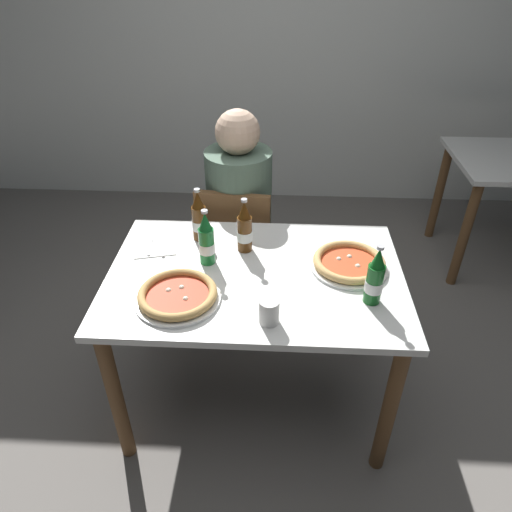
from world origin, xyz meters
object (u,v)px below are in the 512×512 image
(beer_bottle_left, at_px, (206,241))
(beer_bottle_right, at_px, (199,218))
(dining_table_main, at_px, (255,295))
(napkin_with_cutlery, at_px, (155,245))
(pizza_margherita_near, at_px, (349,263))
(pizza_marinara_far, at_px, (178,295))
(beer_bottle_extra, at_px, (245,229))
(paper_cup, at_px, (269,311))
(beer_bottle_center, at_px, (375,279))
(diner_seated, at_px, (240,224))
(chair_behind_table, at_px, (238,245))

(beer_bottle_left, bearing_deg, beer_bottle_right, 107.78)
(dining_table_main, height_order, napkin_with_cutlery, napkin_with_cutlery)
(pizza_margherita_near, height_order, pizza_marinara_far, same)
(pizza_margherita_near, bearing_deg, dining_table_main, -170.77)
(pizza_marinara_far, bearing_deg, pizza_margherita_near, 20.08)
(pizza_marinara_far, distance_m, beer_bottle_extra, 0.43)
(napkin_with_cutlery, relative_size, paper_cup, 2.30)
(beer_bottle_center, bearing_deg, pizza_marinara_far, -177.62)
(beer_bottle_left, height_order, beer_bottle_extra, same)
(beer_bottle_center, bearing_deg, napkin_with_cutlery, 159.92)
(beer_bottle_extra, bearing_deg, diner_seated, 97.70)
(beer_bottle_extra, bearing_deg, pizza_margherita_near, -13.86)
(diner_seated, distance_m, beer_bottle_extra, 0.56)
(pizza_marinara_far, bearing_deg, beer_bottle_extra, 57.08)
(diner_seated, distance_m, napkin_with_cutlery, 0.61)
(chair_behind_table, height_order, beer_bottle_center, beer_bottle_center)
(beer_bottle_right, relative_size, paper_cup, 2.60)
(diner_seated, distance_m, paper_cup, 0.99)
(chair_behind_table, xyz_separation_m, beer_bottle_center, (0.57, -0.76, 0.37))
(beer_bottle_right, distance_m, napkin_with_cutlery, 0.23)
(beer_bottle_left, bearing_deg, napkin_with_cutlery, 156.56)
(dining_table_main, bearing_deg, napkin_with_cutlery, 158.65)
(beer_bottle_center, bearing_deg, diner_seated, 124.87)
(beer_bottle_right, bearing_deg, dining_table_main, -43.70)
(chair_behind_table, distance_m, beer_bottle_center, 1.02)
(pizza_margherita_near, xyz_separation_m, pizza_marinara_far, (-0.66, -0.24, -0.00))
(diner_seated, distance_m, pizza_marinara_far, 0.88)
(beer_bottle_right, bearing_deg, pizza_marinara_far, -92.72)
(napkin_with_cutlery, bearing_deg, chair_behind_table, 53.23)
(pizza_marinara_far, height_order, beer_bottle_left, beer_bottle_left)
(dining_table_main, relative_size, paper_cup, 12.63)
(pizza_marinara_far, xyz_separation_m, beer_bottle_center, (0.73, 0.03, 0.08))
(pizza_marinara_far, height_order, paper_cup, paper_cup)
(beer_bottle_left, relative_size, beer_bottle_right, 1.00)
(pizza_margherita_near, height_order, beer_bottle_extra, beer_bottle_extra)
(dining_table_main, xyz_separation_m, paper_cup, (0.06, -0.28, 0.16))
(chair_behind_table, height_order, beer_bottle_extra, beer_bottle_extra)
(beer_bottle_center, height_order, paper_cup, beer_bottle_center)
(beer_bottle_center, distance_m, napkin_with_cutlery, 0.96)
(beer_bottle_center, distance_m, beer_bottle_right, 0.81)
(chair_behind_table, relative_size, beer_bottle_center, 3.44)
(dining_table_main, xyz_separation_m, chair_behind_table, (-0.13, 0.61, -0.15))
(beer_bottle_extra, height_order, paper_cup, beer_bottle_extra)
(dining_table_main, height_order, beer_bottle_right, beer_bottle_right)
(pizza_margherita_near, relative_size, beer_bottle_right, 1.30)
(beer_bottle_center, bearing_deg, chair_behind_table, 126.99)
(beer_bottle_center, xyz_separation_m, paper_cup, (-0.38, -0.13, -0.06))
(diner_seated, xyz_separation_m, paper_cup, (0.18, -0.94, 0.21))
(pizza_margherita_near, bearing_deg, paper_cup, -132.59)
(napkin_with_cutlery, bearing_deg, dining_table_main, -21.35)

